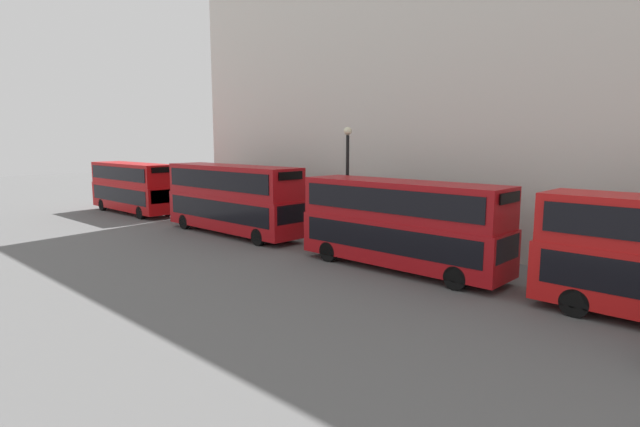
% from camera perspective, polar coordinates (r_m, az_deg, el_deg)
% --- Properties ---
extents(bus_second_in_queue, '(2.59, 10.17, 4.15)m').
position_cam_1_polar(bus_second_in_queue, '(23.33, 9.22, -0.88)').
color(bus_second_in_queue, '#A80F14').
rests_on(bus_second_in_queue, ground).
extents(bus_third_in_queue, '(2.59, 11.01, 4.42)m').
position_cam_1_polar(bus_third_in_queue, '(32.27, -10.00, 1.91)').
color(bus_third_in_queue, '#A80F14').
rests_on(bus_third_in_queue, ground).
extents(bus_trailing, '(2.59, 10.02, 4.13)m').
position_cam_1_polar(bus_trailing, '(43.87, -20.62, 3.00)').
color(bus_trailing, '#B20C0F').
rests_on(bus_trailing, ground).
extents(street_lamp, '(0.44, 0.44, 6.71)m').
position_cam_1_polar(street_lamp, '(27.41, 3.15, 4.44)').
color(street_lamp, black).
rests_on(street_lamp, ground).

